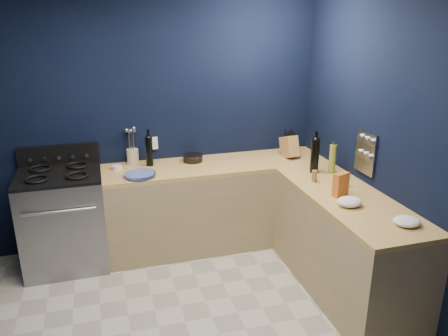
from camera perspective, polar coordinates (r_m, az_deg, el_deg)
name	(u,v)px	position (r m, az deg, el deg)	size (l,w,h in m)	color
wall_back	(152,122)	(4.61, -9.30, 5.89)	(3.50, 0.02, 2.60)	black
wall_right	(411,158)	(3.69, 23.02, 1.23)	(0.02, 3.50, 2.60)	black
cab_back	(217,205)	(4.69, -0.90, -4.85)	(2.30, 0.63, 0.86)	tan
top_back	(217,165)	(4.53, -0.93, 0.36)	(2.30, 0.63, 0.04)	olive
cab_right	(344,246)	(4.05, 15.25, -9.70)	(0.63, 1.67, 0.86)	tan
top_right	(349,199)	(3.86, 15.82, -3.83)	(0.63, 1.67, 0.04)	olive
gas_range	(64,221)	(4.55, -19.92, -6.49)	(0.76, 0.66, 0.92)	gray
oven_door	(63,237)	(4.27, -20.10, -8.39)	(0.59, 0.02, 0.42)	black
cooktop	(58,175)	(4.37, -20.61, -0.85)	(0.76, 0.66, 0.03)	black
backguard	(59,155)	(4.62, -20.55, 1.60)	(0.76, 0.06, 0.20)	black
spice_panel	(366,153)	(4.12, 17.85, 1.90)	(0.02, 0.28, 0.38)	gray
wall_outlet	(153,143)	(4.64, -9.12, 3.18)	(0.09, 0.02, 0.13)	white
plate_stack	(140,175)	(4.22, -10.84, -0.89)	(0.28, 0.28, 0.04)	#455AAA
ramekin	(117,167)	(4.47, -13.64, 0.09)	(0.10, 0.10, 0.04)	white
utensil_crock	(133,156)	(4.61, -11.72, 1.52)	(0.12, 0.12, 0.15)	beige
wine_bottle_back	(149,152)	(4.48, -9.64, 2.11)	(0.07, 0.07, 0.29)	black
lemon_basket	(193,158)	(4.58, -4.05, 1.31)	(0.20, 0.20, 0.08)	black
knife_block	(289,147)	(4.75, 8.43, 2.73)	(0.12, 0.20, 0.22)	olive
wine_bottle_right	(315,156)	(4.30, 11.65, 1.53)	(0.08, 0.08, 0.33)	black
oil_bottle	(332,159)	(4.33, 13.83, 1.14)	(0.06, 0.06, 0.28)	olive
spice_jar_near	(314,176)	(4.10, 11.60, -1.02)	(0.05, 0.05, 0.11)	olive
spice_jar_far	(347,182)	(4.05, 15.60, -1.77)	(0.04, 0.04, 0.08)	olive
crouton_bag	(341,184)	(3.81, 14.85, -2.07)	(0.14, 0.06, 0.20)	red
towel_front	(350,202)	(3.65, 15.91, -4.21)	(0.20, 0.17, 0.07)	white
towel_end	(407,221)	(3.47, 22.54, -6.38)	(0.20, 0.18, 0.06)	white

